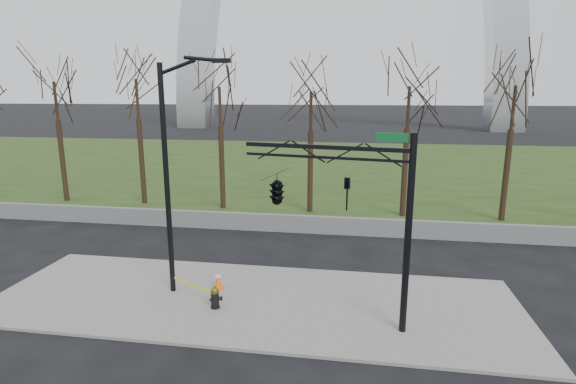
% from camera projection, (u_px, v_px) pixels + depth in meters
% --- Properties ---
extents(ground, '(500.00, 500.00, 0.00)m').
position_uv_depth(ground, '(253.00, 302.00, 15.28)').
color(ground, black).
rests_on(ground, ground).
extents(sidewalk, '(18.00, 6.00, 0.10)m').
position_uv_depth(sidewalk, '(253.00, 301.00, 15.27)').
color(sidewalk, slate).
rests_on(sidewalk, ground).
extents(grass_strip, '(120.00, 40.00, 0.06)m').
position_uv_depth(grass_strip, '(323.00, 165.00, 44.18)').
color(grass_strip, '#243915').
rests_on(grass_strip, ground).
extents(guardrail, '(60.00, 0.30, 0.90)m').
position_uv_depth(guardrail, '(289.00, 223.00, 22.89)').
color(guardrail, '#59595B').
rests_on(guardrail, ground).
extents(tree_row, '(47.31, 4.00, 8.71)m').
position_uv_depth(tree_row, '(311.00, 140.00, 25.79)').
color(tree_row, black).
rests_on(tree_row, ground).
extents(fire_hydrant, '(0.48, 0.31, 0.76)m').
position_uv_depth(fire_hydrant, '(215.00, 298.00, 14.59)').
color(fire_hydrant, black).
rests_on(fire_hydrant, sidewalk).
extents(traffic_cone, '(0.43, 0.43, 0.68)m').
position_uv_depth(traffic_cone, '(218.00, 280.00, 16.03)').
color(traffic_cone, '#FF630D').
rests_on(traffic_cone, sidewalk).
extents(street_light, '(2.38, 0.50, 8.21)m').
position_uv_depth(street_light, '(172.00, 164.00, 14.94)').
color(street_light, black).
rests_on(street_light, ground).
extents(traffic_signal_mast, '(5.02, 2.54, 6.00)m').
position_uv_depth(traffic_signal_mast, '(300.00, 191.00, 13.46)').
color(traffic_signal_mast, black).
rests_on(traffic_signal_mast, ground).
extents(caution_tape, '(1.91, 1.43, 0.40)m').
position_uv_depth(caution_tape, '(203.00, 288.00, 15.26)').
color(caution_tape, yellow).
rests_on(caution_tape, ground).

